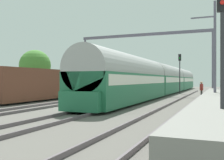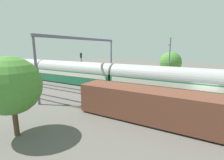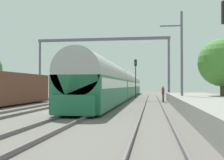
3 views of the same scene
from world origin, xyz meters
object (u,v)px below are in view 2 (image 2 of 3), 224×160
Objects in this scene: freight_car at (149,105)px; railway_signal_far at (81,64)px; catenary_gantry at (84,51)px; person_crossing at (135,78)px; passenger_train at (74,72)px.

freight_car is 19.36m from railway_signal_far.
railway_signal_far is 6.23m from catenary_gantry.
catenary_gantry is (-7.46, 5.51, 4.91)m from person_crossing.
railway_signal_far is 0.31× the size of catenary_gantry.
railway_signal_far is (-3.41, 9.52, 2.40)m from person_crossing.
railway_signal_far is at bearing -149.01° from person_crossing.
passenger_train is 6.14m from catenary_gantry.
railway_signal_far is (1.92, -0.16, 1.46)m from passenger_train.
catenary_gantry is (-4.05, -4.01, 2.51)m from railway_signal_far.
freight_car is (-8.52, -16.35, -0.50)m from passenger_train.
catenary_gantry is at bearing 62.31° from freight_car.
catenary_gantry reaches higher than person_crossing.
passenger_train is 11.09m from person_crossing.
catenary_gantry is at bearing -135.25° from railway_signal_far.
person_crossing is at bearing 25.73° from freight_car.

